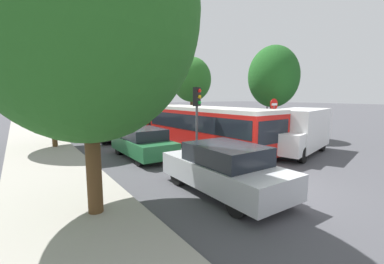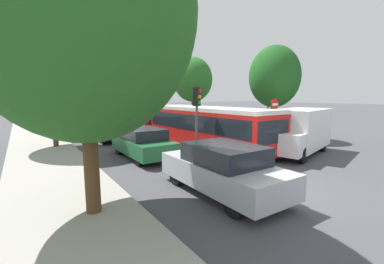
{
  "view_description": "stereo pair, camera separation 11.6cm",
  "coord_description": "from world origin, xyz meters",
  "px_view_note": "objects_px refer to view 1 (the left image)",
  "views": [
    {
      "loc": [
        -6.94,
        -5.48,
        2.99
      ],
      "look_at": [
        0.2,
        4.98,
        1.2
      ],
      "focal_mm": 24.0,
      "sensor_mm": 36.0,
      "label": 1
    },
    {
      "loc": [
        -6.85,
        -5.55,
        2.99
      ],
      "look_at": [
        0.2,
        4.98,
        1.2
      ],
      "focal_mm": 24.0,
      "sensor_mm": 36.0,
      "label": 2
    }
  ],
  "objects_px": {
    "traffic_light": "(197,106)",
    "tree_right_far": "(146,88)",
    "tree_right_mid": "(191,81)",
    "queued_car_blue": "(92,123)",
    "tree_left_near": "(82,18)",
    "city_bus_rear": "(66,108)",
    "direction_sign_post": "(267,102)",
    "no_entry_sign": "(274,114)",
    "articulated_bus": "(174,120)",
    "white_van": "(298,130)",
    "tree_left_mid": "(48,66)",
    "queued_car_silver": "(224,169)",
    "queued_car_green": "(143,143)",
    "queued_car_black": "(108,130)",
    "tree_right_near": "(274,78)"
  },
  "relations": [
    {
      "from": "queued_car_silver",
      "to": "white_van",
      "type": "height_order",
      "value": "white_van"
    },
    {
      "from": "traffic_light",
      "to": "tree_right_far",
      "type": "relative_size",
      "value": 0.57
    },
    {
      "from": "articulated_bus",
      "to": "direction_sign_post",
      "type": "relative_size",
      "value": 4.45
    },
    {
      "from": "queued_car_silver",
      "to": "queued_car_green",
      "type": "distance_m",
      "value": 5.66
    },
    {
      "from": "queued_car_silver",
      "to": "white_van",
      "type": "bearing_deg",
      "value": -73.42
    },
    {
      "from": "no_entry_sign",
      "to": "tree_right_mid",
      "type": "bearing_deg",
      "value": 170.81
    },
    {
      "from": "queued_car_green",
      "to": "queued_car_blue",
      "type": "distance_m",
      "value": 10.94
    },
    {
      "from": "tree_left_mid",
      "to": "queued_car_green",
      "type": "bearing_deg",
      "value": -55.97
    },
    {
      "from": "city_bus_rear",
      "to": "traffic_light",
      "type": "relative_size",
      "value": 3.35
    },
    {
      "from": "queued_car_green",
      "to": "tree_right_near",
      "type": "distance_m",
      "value": 10.63
    },
    {
      "from": "tree_right_far",
      "to": "tree_right_mid",
      "type": "bearing_deg",
      "value": -88.52
    },
    {
      "from": "queued_car_blue",
      "to": "tree_right_near",
      "type": "relative_size",
      "value": 0.69
    },
    {
      "from": "queued_car_silver",
      "to": "tree_left_mid",
      "type": "bearing_deg",
      "value": 18.42
    },
    {
      "from": "tree_right_mid",
      "to": "tree_left_mid",
      "type": "bearing_deg",
      "value": -155.66
    },
    {
      "from": "queued_car_green",
      "to": "no_entry_sign",
      "type": "distance_m",
      "value": 8.41
    },
    {
      "from": "city_bus_rear",
      "to": "direction_sign_post",
      "type": "distance_m",
      "value": 25.69
    },
    {
      "from": "city_bus_rear",
      "to": "white_van",
      "type": "bearing_deg",
      "value": -166.78
    },
    {
      "from": "articulated_bus",
      "to": "queued_car_blue",
      "type": "distance_m",
      "value": 8.28
    },
    {
      "from": "queued_car_green",
      "to": "tree_right_far",
      "type": "relative_size",
      "value": 0.7
    },
    {
      "from": "articulated_bus",
      "to": "tree_right_mid",
      "type": "distance_m",
      "value": 10.4
    },
    {
      "from": "white_van",
      "to": "tree_right_mid",
      "type": "relative_size",
      "value": 0.77
    },
    {
      "from": "queued_car_green",
      "to": "tree_left_mid",
      "type": "distance_m",
      "value": 7.05
    },
    {
      "from": "city_bus_rear",
      "to": "tree_right_mid",
      "type": "xyz_separation_m",
      "value": [
        10.02,
        -13.4,
        3.13
      ]
    },
    {
      "from": "articulated_bus",
      "to": "city_bus_rear",
      "type": "bearing_deg",
      "value": -173.1
    },
    {
      "from": "queued_car_silver",
      "to": "tree_right_near",
      "type": "xyz_separation_m",
      "value": [
        9.83,
        6.02,
        3.42
      ]
    },
    {
      "from": "queued_car_blue",
      "to": "tree_right_far",
      "type": "distance_m",
      "value": 14.83
    },
    {
      "from": "queued_car_black",
      "to": "tree_right_far",
      "type": "distance_m",
      "value": 18.81
    },
    {
      "from": "city_bus_rear",
      "to": "queued_car_green",
      "type": "distance_m",
      "value": 24.4
    },
    {
      "from": "queued_car_green",
      "to": "tree_right_far",
      "type": "xyz_separation_m",
      "value": [
        9.95,
        21.58,
        3.36
      ]
    },
    {
      "from": "no_entry_sign",
      "to": "direction_sign_post",
      "type": "bearing_deg",
      "value": 140.54
    },
    {
      "from": "queued_car_blue",
      "to": "tree_right_far",
      "type": "xyz_separation_m",
      "value": [
        9.78,
        10.64,
        3.32
      ]
    },
    {
      "from": "articulated_bus",
      "to": "white_van",
      "type": "relative_size",
      "value": 3.0
    },
    {
      "from": "no_entry_sign",
      "to": "tree_left_mid",
      "type": "relative_size",
      "value": 0.39
    },
    {
      "from": "articulated_bus",
      "to": "white_van",
      "type": "distance_m",
      "value": 7.85
    },
    {
      "from": "articulated_bus",
      "to": "traffic_light",
      "type": "relative_size",
      "value": 4.71
    },
    {
      "from": "queued_car_green",
      "to": "tree_right_near",
      "type": "xyz_separation_m",
      "value": [
        10.04,
        0.36,
        3.47
      ]
    },
    {
      "from": "queued_car_blue",
      "to": "tree_left_mid",
      "type": "bearing_deg",
      "value": 150.31
    },
    {
      "from": "traffic_light",
      "to": "tree_right_near",
      "type": "relative_size",
      "value": 0.53
    },
    {
      "from": "queued_car_black",
      "to": "traffic_light",
      "type": "distance_m",
      "value": 7.77
    },
    {
      "from": "queued_car_black",
      "to": "no_entry_sign",
      "type": "relative_size",
      "value": 1.45
    },
    {
      "from": "articulated_bus",
      "to": "white_van",
      "type": "xyz_separation_m",
      "value": [
        3.31,
        -7.12,
        -0.12
      ]
    },
    {
      "from": "articulated_bus",
      "to": "queued_car_blue",
      "type": "bearing_deg",
      "value": -157.03
    },
    {
      "from": "queued_car_black",
      "to": "tree_right_near",
      "type": "height_order",
      "value": "tree_right_near"
    },
    {
      "from": "tree_left_near",
      "to": "tree_left_mid",
      "type": "xyz_separation_m",
      "value": [
        0.24,
        9.88,
        -0.11
      ]
    },
    {
      "from": "queued_car_silver",
      "to": "tree_right_mid",
      "type": "bearing_deg",
      "value": -30.98
    },
    {
      "from": "tree_left_near",
      "to": "articulated_bus",
      "type": "bearing_deg",
      "value": 49.36
    },
    {
      "from": "direction_sign_post",
      "to": "white_van",
      "type": "bearing_deg",
      "value": 68.83
    },
    {
      "from": "queued_car_blue",
      "to": "tree_left_near",
      "type": "bearing_deg",
      "value": 166.96
    },
    {
      "from": "queued_car_blue",
      "to": "tree_left_mid",
      "type": "height_order",
      "value": "tree_left_mid"
    },
    {
      "from": "traffic_light",
      "to": "tree_right_far",
      "type": "bearing_deg",
      "value": 142.8
    }
  ]
}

